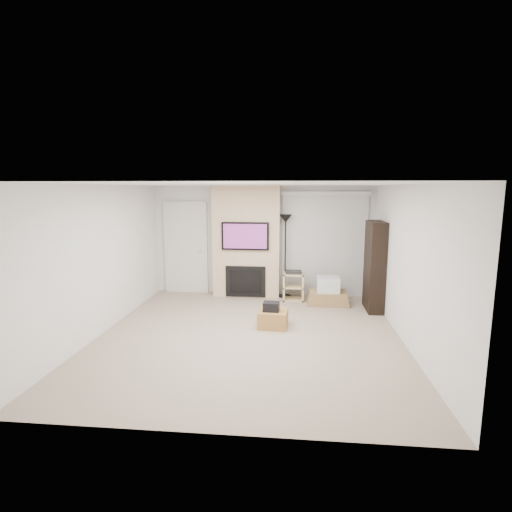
# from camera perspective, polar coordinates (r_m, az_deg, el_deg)

# --- Properties ---
(floor) EXTENTS (5.00, 5.50, 0.00)m
(floor) POSITION_cam_1_polar(r_m,az_deg,el_deg) (6.83, -1.01, -11.26)
(floor) COLOR tan
(floor) RESTS_ON ground
(ceiling) EXTENTS (5.00, 5.50, 0.00)m
(ceiling) POSITION_cam_1_polar(r_m,az_deg,el_deg) (6.38, -1.08, 10.21)
(ceiling) COLOR white
(ceiling) RESTS_ON wall_back
(wall_back) EXTENTS (5.00, 0.00, 2.50)m
(wall_back) POSITION_cam_1_polar(r_m,az_deg,el_deg) (9.20, 0.95, 2.22)
(wall_back) COLOR white
(wall_back) RESTS_ON ground
(wall_front) EXTENTS (5.00, 0.00, 2.50)m
(wall_front) POSITION_cam_1_polar(r_m,az_deg,el_deg) (3.85, -5.87, -8.34)
(wall_front) COLOR white
(wall_front) RESTS_ON ground
(wall_left) EXTENTS (0.00, 5.50, 2.50)m
(wall_left) POSITION_cam_1_polar(r_m,az_deg,el_deg) (7.22, -21.16, -0.47)
(wall_left) COLOR white
(wall_left) RESTS_ON ground
(wall_right) EXTENTS (0.00, 5.50, 2.50)m
(wall_right) POSITION_cam_1_polar(r_m,az_deg,el_deg) (6.68, 20.77, -1.22)
(wall_right) COLOR white
(wall_right) RESTS_ON ground
(hvac_vent) EXTENTS (0.35, 0.18, 0.01)m
(hvac_vent) POSITION_cam_1_polar(r_m,az_deg,el_deg) (7.15, 2.92, 10.11)
(hvac_vent) COLOR silver
(hvac_vent) RESTS_ON ceiling
(ottoman) EXTENTS (0.53, 0.53, 0.30)m
(ottoman) POSITION_cam_1_polar(r_m,az_deg,el_deg) (7.19, 2.46, -8.90)
(ottoman) COLOR #A8743C
(ottoman) RESTS_ON floor
(black_bag) EXTENTS (0.29, 0.24, 0.16)m
(black_bag) POSITION_cam_1_polar(r_m,az_deg,el_deg) (7.09, 2.19, -7.23)
(black_bag) COLOR black
(black_bag) RESTS_ON ottoman
(fireplace_wall) EXTENTS (1.50, 0.47, 2.50)m
(fireplace_wall) POSITION_cam_1_polar(r_m,az_deg,el_deg) (9.03, -1.37, 1.99)
(fireplace_wall) COLOR beige
(fireplace_wall) RESTS_ON floor
(entry_door) EXTENTS (1.02, 0.11, 2.14)m
(entry_door) POSITION_cam_1_polar(r_m,az_deg,el_deg) (9.50, -9.95, 1.13)
(entry_door) COLOR silver
(entry_door) RESTS_ON floor
(vertical_blinds) EXTENTS (1.98, 0.10, 2.37)m
(vertical_blinds) POSITION_cam_1_polar(r_m,az_deg,el_deg) (9.13, 9.72, 2.18)
(vertical_blinds) COLOR silver
(vertical_blinds) RESTS_ON floor
(floor_lamp) EXTENTS (0.28, 0.28, 1.87)m
(floor_lamp) POSITION_cam_1_polar(r_m,az_deg,el_deg) (8.89, 4.24, 3.38)
(floor_lamp) COLOR black
(floor_lamp) RESTS_ON floor
(av_stand) EXTENTS (0.45, 0.38, 0.66)m
(av_stand) POSITION_cam_1_polar(r_m,az_deg,el_deg) (8.83, 5.37, -4.10)
(av_stand) COLOR beige
(av_stand) RESTS_ON floor
(box_stack) EXTENTS (0.86, 0.65, 0.58)m
(box_stack) POSITION_cam_1_polar(r_m,az_deg,el_deg) (8.70, 10.21, -5.29)
(box_stack) COLOR #987648
(box_stack) RESTS_ON floor
(bookshelf) EXTENTS (0.30, 0.80, 1.80)m
(bookshelf) POSITION_cam_1_polar(r_m,az_deg,el_deg) (8.33, 16.58, -1.40)
(bookshelf) COLOR black
(bookshelf) RESTS_ON floor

